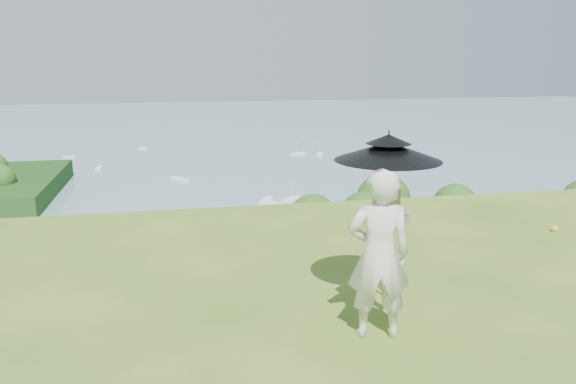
{
  "coord_description": "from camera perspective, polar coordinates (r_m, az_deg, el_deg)",
  "views": [
    {
      "loc": [
        -2.18,
        -3.95,
        2.98
      ],
      "look_at": [
        -0.53,
        4.34,
        0.91
      ],
      "focal_mm": 35.0,
      "sensor_mm": 36.0,
      "label": 1
    }
  ],
  "objects": [
    {
      "name": "slope_trees",
      "position": [
        42.95,
        -7.45,
        -11.12
      ],
      "size": [
        110.0,
        50.0,
        6.0
      ],
      "primitive_type": null,
      "color": "#185219",
      "rests_on": "forest_slope"
    },
    {
      "name": "field_easel",
      "position": [
        6.64,
        9.76,
        -5.5
      ],
      "size": [
        0.77,
        0.77,
        1.63
      ],
      "primitive_type": null,
      "rotation": [
        0.0,
        0.0,
        -0.29
      ],
      "color": "#A57B45",
      "rests_on": "ground"
    },
    {
      "name": "painter_cap",
      "position": [
        5.79,
        9.53,
        1.83
      ],
      "size": [
        0.24,
        0.27,
        0.1
      ],
      "primitive_type": null,
      "rotation": [
        0.0,
        0.0,
        -0.22
      ],
      "color": "#D87688",
      "rests_on": "painter"
    },
    {
      "name": "sun_umbrella",
      "position": [
        6.42,
        10.07,
        2.53
      ],
      "size": [
        1.57,
        1.57,
        0.83
      ],
      "primitive_type": null,
      "rotation": [
        0.0,
        0.0,
        -0.37
      ],
      "color": "black",
      "rests_on": "field_easel"
    },
    {
      "name": "harbor_town",
      "position": [
        85.4,
        -9.05,
        -8.79
      ],
      "size": [
        110.0,
        22.0,
        5.0
      ],
      "primitive_type": null,
      "color": "silver",
      "rests_on": "shoreline_tier"
    },
    {
      "name": "bay_water",
      "position": [
        246.74,
        -10.66,
        4.89
      ],
      "size": [
        700.0,
        700.0,
        0.0
      ],
      "primitive_type": "plane",
      "color": "#7192A2",
      "rests_on": "ground"
    },
    {
      "name": "painter",
      "position": [
        6.03,
        9.2,
        -6.33
      ],
      "size": [
        0.74,
        0.56,
        1.86
      ],
      "primitive_type": "imported",
      "rotation": [
        0.0,
        0.0,
        2.97
      ],
      "color": "silver",
      "rests_on": "ground"
    },
    {
      "name": "shoreline_tier",
      "position": [
        88.07,
        -8.89,
        -12.7
      ],
      "size": [
        170.0,
        28.0,
        8.0
      ],
      "primitive_type": "cube",
      "color": "#6B6555",
      "rests_on": "bay_water"
    },
    {
      "name": "moored_boats",
      "position": [
        169.28,
        -14.48,
        0.81
      ],
      "size": [
        140.0,
        140.0,
        0.7
      ],
      "primitive_type": null,
      "color": "white",
      "rests_on": "bay_water"
    }
  ]
}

